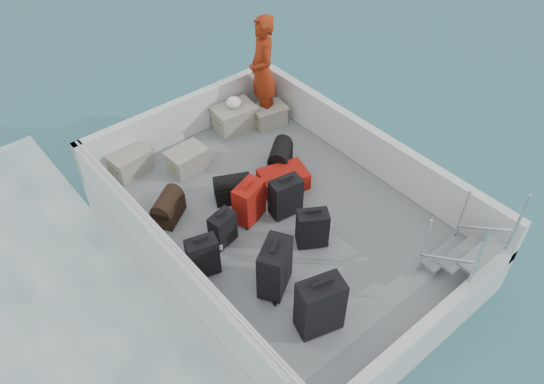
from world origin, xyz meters
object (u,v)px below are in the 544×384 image
Objects in this scene: suitcase_8 at (283,179)px; crate_1 at (187,161)px; suitcase_1 at (203,257)px; suitcase_6 at (312,229)px; crate_0 at (130,163)px; suitcase_4 at (275,268)px; passenger at (262,71)px; suitcase_5 at (249,202)px; crate_3 at (269,116)px; suitcase_3 at (320,307)px; suitcase_7 at (286,197)px; crate_2 at (235,118)px; suitcase_2 at (223,229)px.

crate_1 reaches higher than suitcase_8.
suitcase_1 is 1.03× the size of suitcase_6.
crate_0 reaches higher than crate_1.
passenger reaches higher than suitcase_4.
crate_0 is at bearing -72.04° from passenger.
crate_3 is at bearing 26.16° from suitcase_5.
suitcase_4 is 0.86m from suitcase_6.
suitcase_3 is 1.29× the size of suitcase_7.
suitcase_5 is 2.13m from crate_2.
crate_0 is 2.43m from crate_3.
passenger is (2.19, 1.86, 0.67)m from suitcase_2.
suitcase_8 is (1.26, 2.07, -0.25)m from suitcase_3.
crate_3 is (1.29, 2.43, -0.12)m from suitcase_6.
crate_0 is at bearing 94.43° from suitcase_5.
suitcase_6 is at bearing -53.13° from suitcase_2.
suitcase_2 is 2.95m from passenger.
suitcase_3 is 4.01m from crate_2.
crate_2 reaches higher than crate_0.
suitcase_6 is 1.01× the size of crate_0.
suitcase_6 is (1.35, -0.51, -0.01)m from suitcase_1.
suitcase_4 reaches higher than crate_1.
suitcase_6 is at bearing -3.85° from passenger.
suitcase_7 is 2.16m from crate_2.
crate_0 is 2.54m from passenger.
suitcase_8 is at bearing -54.85° from crate_1.
passenger is (2.12, 3.60, 0.53)m from suitcase_3.
suitcase_3 is 1.39× the size of crate_0.
suitcase_6 is at bearing -105.93° from crate_2.
suitcase_3 reaches higher than suitcase_6.
crate_2 is at bearing 4.90° from suitcase_8.
suitcase_5 is 1.18× the size of crate_3.
crate_0 is (-0.76, 1.93, -0.14)m from suitcase_5.
suitcase_3 is 1.92m from suitcase_5.
suitcase_6 is 2.36m from crate_1.
suitcase_7 is at bearing -60.83° from crate_0.
suitcase_3 reaches higher than crate_1.
suitcase_3 reaches higher than suitcase_5.
suitcase_2 is 0.91× the size of crate_0.
suitcase_6 is at bearing -90.55° from suitcase_7.
crate_2 is at bearing 81.04° from suitcase_7.
suitcase_7 is 0.33× the size of passenger.
crate_0 is 1.08× the size of crate_3.
suitcase_5 is 0.95m from suitcase_6.
suitcase_3 is 0.42× the size of passenger.
suitcase_2 reaches higher than suitcase_8.
crate_1 is at bearing 49.33° from suitcase_4.
suitcase_4 is at bearing 152.21° from suitcase_8.
suitcase_6 is at bearing 173.77° from suitcase_8.
crate_2 is at bearing -3.60° from crate_0.
suitcase_5 is at bearing -87.04° from crate_1.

